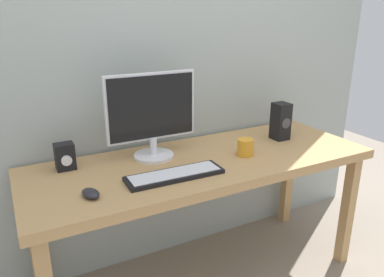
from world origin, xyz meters
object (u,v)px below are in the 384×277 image
(mouse, at_px, (91,193))
(coffee_mug, at_px, (245,147))
(monitor, at_px, (152,114))
(keyboard_primary, at_px, (175,175))
(speaker_right, at_px, (281,121))
(audio_controller, at_px, (65,157))
(desk, at_px, (203,172))

(mouse, bearing_deg, coffee_mug, -10.73)
(monitor, distance_m, keyboard_primary, 0.36)
(speaker_right, bearing_deg, keyboard_primary, -165.87)
(keyboard_primary, height_order, mouse, mouse)
(audio_controller, height_order, coffee_mug, audio_controller)
(keyboard_primary, distance_m, coffee_mug, 0.45)
(monitor, relative_size, keyboard_primary, 1.03)
(mouse, distance_m, speaker_right, 1.19)
(speaker_right, distance_m, audio_controller, 1.21)
(keyboard_primary, bearing_deg, speaker_right, 14.13)
(mouse, distance_m, audio_controller, 0.35)
(speaker_right, bearing_deg, mouse, -169.64)
(desk, height_order, keyboard_primary, keyboard_primary)
(mouse, bearing_deg, keyboard_primary, -14.49)
(mouse, height_order, speaker_right, speaker_right)
(keyboard_primary, bearing_deg, monitor, 88.40)
(speaker_right, xyz_separation_m, audio_controller, (-1.20, 0.13, -0.04))
(monitor, xyz_separation_m, speaker_right, (0.77, -0.09, -0.12))
(monitor, bearing_deg, speaker_right, -6.29)
(monitor, xyz_separation_m, keyboard_primary, (-0.01, -0.28, -0.22))
(desk, bearing_deg, monitor, 145.87)
(keyboard_primary, xyz_separation_m, audio_controller, (-0.42, 0.32, 0.05))
(desk, distance_m, mouse, 0.64)
(desk, height_order, speaker_right, speaker_right)
(mouse, xyz_separation_m, coffee_mug, (0.83, 0.09, 0.03))
(mouse, xyz_separation_m, speaker_right, (1.17, 0.21, 0.09))
(monitor, xyz_separation_m, audio_controller, (-0.43, 0.04, -0.17))
(mouse, relative_size, audio_controller, 0.75)
(desk, relative_size, audio_controller, 13.91)
(audio_controller, xyz_separation_m, coffee_mug, (0.87, -0.25, -0.02))
(mouse, distance_m, coffee_mug, 0.84)
(monitor, bearing_deg, audio_controller, 174.27)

